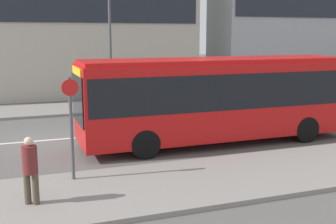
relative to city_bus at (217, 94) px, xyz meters
The scene contains 9 objects.
ground_plane 6.52m from the city_bus, 157.59° to the left, with size 120.00×120.00×0.00m, color #595654.
sidewalk_near 7.17m from the city_bus, 146.30° to the right, with size 44.00×3.50×0.13m.
sidewalk_far 10.54m from the city_bus, 123.84° to the left, with size 44.00×3.50×0.13m.
lane_centerline 6.51m from the city_bus, 157.59° to the left, with size 41.80×0.16×0.01m.
city_bus is the anchor object (origin of this frame).
parked_car_0 8.28m from the city_bus, 43.58° to the left, with size 4.37×1.80×1.35m.
pedestrian_near_stop 7.92m from the city_bus, 148.60° to the right, with size 0.34×0.34×1.59m.
bus_stop_sign 6.25m from the city_bus, 154.00° to the right, with size 0.44×0.12×2.76m.
street_lamp 8.29m from the city_bus, 106.69° to the left, with size 0.36×0.36×6.49m.
Camera 1 is at (-1.12, -16.16, 3.99)m, focal length 45.00 mm.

